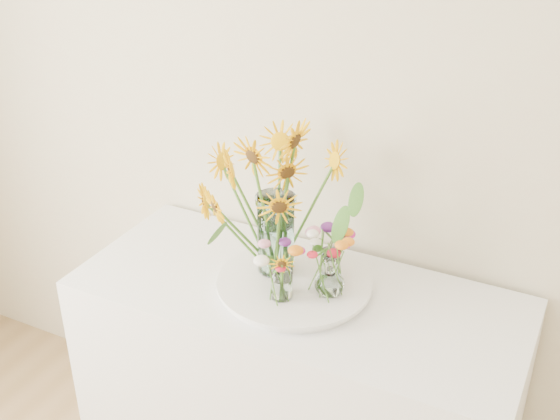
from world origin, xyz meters
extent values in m
cube|color=white|center=(-0.13, 1.93, 0.45)|extent=(1.40, 0.60, 0.90)
cylinder|color=white|center=(-0.14, 1.94, 0.91)|extent=(0.46, 0.46, 0.02)
cylinder|color=#A3D2D9|center=(-0.22, 1.97, 1.06)|extent=(0.14, 0.14, 0.27)
cylinder|color=white|center=(-0.14, 1.84, 0.98)|extent=(0.08, 0.08, 0.11)
cylinder|color=white|center=(-0.05, 2.00, 0.98)|extent=(0.07, 0.07, 0.10)
camera|label=1|loc=(0.63, 0.30, 2.14)|focal=45.00mm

